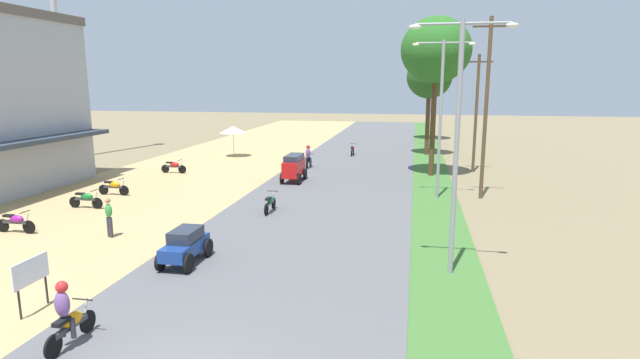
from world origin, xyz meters
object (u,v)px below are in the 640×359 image
(street_signboard, at_px, (31,275))
(streetlamp_near, at_px, (457,133))
(utility_pole_near, at_px, (476,112))
(motorbike_ahead_fourth, at_px, (353,149))
(parked_motorbike_second, at_px, (16,221))
(car_van_red, at_px, (294,166))
(median_tree_second, at_px, (429,78))
(motorbike_ahead_third, at_px, (309,157))
(utility_pole_far, at_px, (486,106))
(median_tree_third, at_px, (430,69))
(motorbike_ahead_second, at_px, (270,202))
(pedestrian_on_shoulder, at_px, (109,215))
(parked_motorbike_third, at_px, (86,199))
(vendor_umbrella, at_px, (233,130))
(streetlamp_farthest, at_px, (427,95))
(parked_motorbike_fifth, at_px, (174,166))
(median_tree_nearest, at_px, (436,51))
(streetlamp_mid, at_px, (441,109))
(car_sedan_blue, at_px, (185,244))
(streetlamp_far, at_px, (430,103))
(parked_motorbike_fourth, at_px, (114,186))
(motorbike_foreground_rider, at_px, (68,315))

(street_signboard, bearing_deg, streetlamp_near, 23.65)
(utility_pole_near, height_order, motorbike_ahead_fourth, utility_pole_near)
(parked_motorbike_second, relative_size, car_van_red, 0.75)
(median_tree_second, distance_m, motorbike_ahead_third, 13.34)
(utility_pole_far, bearing_deg, median_tree_third, 94.84)
(parked_motorbike_second, distance_m, motorbike_ahead_second, 10.70)
(pedestrian_on_shoulder, xyz_separation_m, utility_pole_far, (15.53, 10.17, 3.96))
(parked_motorbike_third, relative_size, car_van_red, 0.75)
(vendor_umbrella, xyz_separation_m, streetlamp_farthest, (16.02, 22.33, 2.26))
(median_tree_second, bearing_deg, street_signboard, -108.76)
(parked_motorbike_fifth, bearing_deg, pedestrian_on_shoulder, -73.35)
(street_signboard, height_order, median_tree_nearest, median_tree_nearest)
(streetlamp_mid, distance_m, motorbike_ahead_second, 10.16)
(parked_motorbike_third, bearing_deg, parked_motorbike_second, -93.24)
(parked_motorbike_fifth, height_order, car_sedan_blue, car_sedan_blue)
(pedestrian_on_shoulder, xyz_separation_m, motorbike_ahead_second, (5.24, 4.95, -0.39))
(streetlamp_far, bearing_deg, parked_motorbike_fourth, -124.81)
(pedestrian_on_shoulder, xyz_separation_m, median_tree_nearest, (13.06, 16.27, 7.18))
(vendor_umbrella, xyz_separation_m, median_tree_third, (16.02, 15.83, 5.17))
(parked_motorbike_second, xyz_separation_m, median_tree_third, (17.33, 37.95, 6.93))
(parked_motorbike_fourth, bearing_deg, streetlamp_mid, 8.78)
(streetlamp_near, bearing_deg, utility_pole_far, 78.67)
(streetlamp_near, height_order, motorbike_ahead_fourth, streetlamp_near)
(median_tree_second, relative_size, streetlamp_near, 1.04)
(motorbike_ahead_third, bearing_deg, motorbike_ahead_second, -86.38)
(street_signboard, relative_size, motorbike_ahead_third, 0.83)
(parked_motorbike_second, bearing_deg, streetlamp_far, 61.74)
(parked_motorbike_third, xyz_separation_m, streetlamp_near, (17.10, -5.49, 4.11))
(median_tree_second, xyz_separation_m, streetlamp_farthest, (0.26, 18.06, -1.96))
(parked_motorbike_fifth, xyz_separation_m, street_signboard, (6.01, -20.27, 0.55))
(motorbike_ahead_second, bearing_deg, utility_pole_near, 51.50)
(motorbike_ahead_second, bearing_deg, pedestrian_on_shoulder, -136.60)
(parked_motorbike_fourth, distance_m, streetlamp_farthest, 41.38)
(pedestrian_on_shoulder, relative_size, streetlamp_mid, 0.20)
(motorbike_ahead_third, xyz_separation_m, motorbike_ahead_fourth, (2.37, 6.74, -0.28))
(streetlamp_farthest, bearing_deg, vendor_umbrella, -125.66)
(street_signboard, bearing_deg, motorbike_foreground_rider, -34.28)
(utility_pole_far, xyz_separation_m, motorbike_foreground_rider, (-11.46, -18.10, -4.07))
(parked_motorbike_fifth, height_order, motorbike_ahead_fourth, motorbike_ahead_fourth)
(streetlamp_far, xyz_separation_m, motorbike_ahead_third, (-8.77, -14.44, -3.30))
(vendor_umbrella, relative_size, median_tree_nearest, 0.25)
(parked_motorbike_fourth, bearing_deg, car_van_red, 31.83)
(median_tree_nearest, xyz_separation_m, streetlamp_near, (0.15, -17.73, -3.48))
(car_sedan_blue, bearing_deg, parked_motorbike_fourth, 132.99)
(median_tree_nearest, distance_m, median_tree_second, 10.05)
(parked_motorbike_third, height_order, car_van_red, car_van_red)
(streetlamp_farthest, height_order, utility_pole_near, utility_pole_near)
(parked_motorbike_second, distance_m, car_sedan_blue, 8.70)
(streetlamp_farthest, distance_m, utility_pole_far, 34.16)
(pedestrian_on_shoulder, distance_m, utility_pole_far, 18.98)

